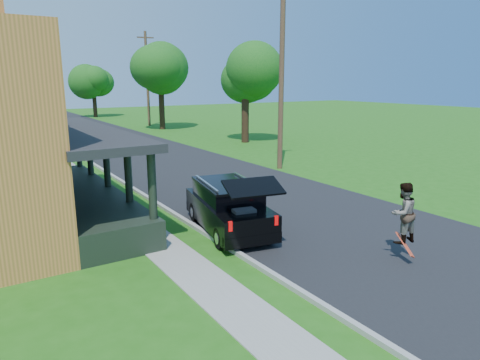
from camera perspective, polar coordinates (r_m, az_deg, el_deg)
ground at (r=14.90m, az=12.21°, el=-5.97°), size 140.00×140.00×0.00m
street at (r=31.90m, az=-13.96°, el=4.06°), size 8.00×120.00×0.02m
curb at (r=30.86m, az=-21.09°, el=3.28°), size 0.15×120.00×0.12m
sidewalk at (r=30.59m, az=-23.92°, el=2.95°), size 1.30×120.00×0.03m
front_walk at (r=16.60m, az=-29.36°, el=-5.43°), size 6.50×1.20×0.03m
black_suv at (r=13.88m, az=-1.52°, el=-3.59°), size 2.53×4.78×2.12m
skateboarder at (r=12.34m, az=20.90°, el=-4.13°), size 0.83×0.66×1.68m
skateboard at (r=12.47m, az=21.13°, el=-8.14°), size 0.35×0.69×0.57m
tree_right_near at (r=34.00m, az=0.63°, el=14.14°), size 5.74×5.96×7.99m
tree_right_mid at (r=44.25m, az=-10.68°, el=14.68°), size 6.48×6.23×9.15m
tree_right_far at (r=61.61m, az=-19.07°, el=12.77°), size 5.38×5.47×7.71m
utility_pole_near at (r=23.62m, az=5.59°, el=14.85°), size 1.74×0.41×10.77m
utility_pole_far at (r=48.13m, az=-12.27°, el=13.17°), size 1.75×0.35×9.89m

